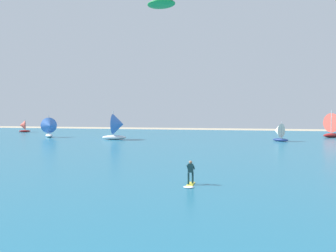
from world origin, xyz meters
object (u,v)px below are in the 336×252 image
object	(u,v)px
sailboat_far_left	(117,126)
sailboat_outermost	(334,125)
sailboat_trailing	(23,126)
kitesurfer	(190,176)
sailboat_far_right	(49,127)
sailboat_center_horizon	(278,132)

from	to	relation	value
sailboat_far_left	sailboat_outermost	xyz separation A→B (m)	(41.76, 15.57, 0.09)
sailboat_far_left	sailboat_trailing	world-z (taller)	sailboat_far_left
kitesurfer	sailboat_trailing	xyz separation A→B (m)	(-53.16, 54.23, 1.00)
sailboat_trailing	sailboat_far_right	xyz separation A→B (m)	(17.84, -15.67, 0.51)
sailboat_outermost	sailboat_far_right	size ratio (longest dim) A/B	1.23
sailboat_trailing	sailboat_outermost	distance (m)	75.65
sailboat_center_horizon	sailboat_outermost	distance (m)	17.78
sailboat_far_right	sailboat_trailing	bearing A→B (deg)	138.70
sailboat_far_left	kitesurfer	bearing A→B (deg)	-61.75
sailboat_trailing	sailboat_far_right	distance (m)	23.75
sailboat_far_right	sailboat_outermost	bearing A→B (deg)	12.65
sailboat_far_right	sailboat_far_left	bearing A→B (deg)	-9.24
sailboat_center_horizon	sailboat_outermost	bearing A→B (deg)	45.56
sailboat_center_horizon	sailboat_far_left	bearing A→B (deg)	-174.36
kitesurfer	sailboat_far_left	size ratio (longest dim) A/B	0.36
sailboat_center_horizon	sailboat_outermost	size ratio (longest dim) A/B	0.63
sailboat_trailing	sailboat_far_right	size ratio (longest dim) A/B	0.76
sailboat_far_left	sailboat_trailing	distance (m)	38.47
sailboat_far_left	sailboat_outermost	distance (m)	44.57
sailboat_outermost	sailboat_trailing	bearing A→B (deg)	177.96
sailboat_outermost	sailboat_far_right	bearing A→B (deg)	-167.35
sailboat_center_horizon	kitesurfer	bearing A→B (deg)	-104.44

